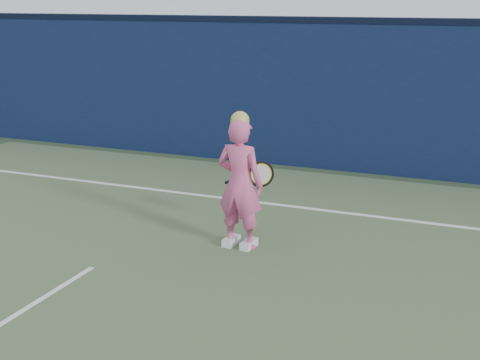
% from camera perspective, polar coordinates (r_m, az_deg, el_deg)
% --- Properties ---
extents(ground, '(80.00, 80.00, 0.00)m').
position_cam_1_polar(ground, '(6.98, -17.25, -10.18)').
color(ground, '#32462B').
rests_on(ground, ground).
extents(backstop_wall, '(24.00, 0.40, 2.50)m').
position_cam_1_polar(backstop_wall, '(12.12, 2.19, 7.41)').
color(backstop_wall, '#0D143B').
rests_on(backstop_wall, ground).
extents(wall_cap, '(24.00, 0.42, 0.10)m').
position_cam_1_polar(wall_cap, '(12.01, 2.25, 13.56)').
color(wall_cap, black).
rests_on(wall_cap, backstop_wall).
extents(player, '(0.60, 0.42, 1.66)m').
position_cam_1_polar(player, '(7.89, 0.00, -0.28)').
color(player, '#DD558B').
rests_on(player, ground).
extents(racket, '(0.60, 0.27, 0.34)m').
position_cam_1_polar(racket, '(8.33, 1.59, 0.45)').
color(racket, black).
rests_on(racket, ground).
extents(court_lines, '(11.00, 12.04, 0.01)m').
position_cam_1_polar(court_lines, '(6.75, -19.06, -11.11)').
color(court_lines, white).
rests_on(court_lines, court_surface).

